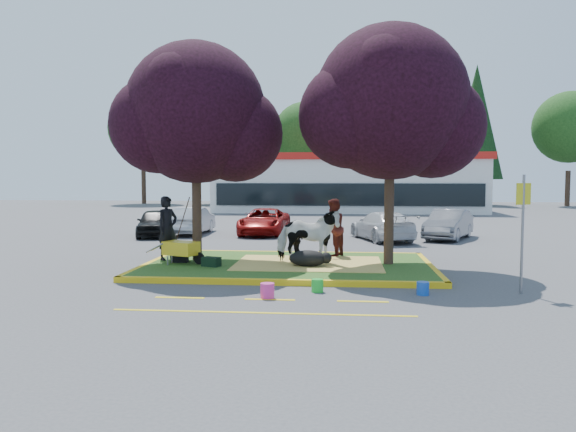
# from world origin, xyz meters

# --- Properties ---
(ground) EXTENTS (90.00, 90.00, 0.00)m
(ground) POSITION_xyz_m (0.00, 0.00, 0.00)
(ground) COLOR #424244
(ground) RESTS_ON ground
(median_island) EXTENTS (8.00, 5.00, 0.15)m
(median_island) POSITION_xyz_m (0.00, 0.00, 0.07)
(median_island) COLOR #224816
(median_island) RESTS_ON ground
(curb_near) EXTENTS (8.30, 0.16, 0.15)m
(curb_near) POSITION_xyz_m (0.00, -2.58, 0.07)
(curb_near) COLOR yellow
(curb_near) RESTS_ON ground
(curb_far) EXTENTS (8.30, 0.16, 0.15)m
(curb_far) POSITION_xyz_m (0.00, 2.58, 0.07)
(curb_far) COLOR yellow
(curb_far) RESTS_ON ground
(curb_left) EXTENTS (0.16, 5.30, 0.15)m
(curb_left) POSITION_xyz_m (-4.08, 0.00, 0.07)
(curb_left) COLOR yellow
(curb_left) RESTS_ON ground
(curb_right) EXTENTS (0.16, 5.30, 0.15)m
(curb_right) POSITION_xyz_m (4.08, 0.00, 0.07)
(curb_right) COLOR yellow
(curb_right) RESTS_ON ground
(straw_bedding) EXTENTS (4.20, 3.00, 0.01)m
(straw_bedding) POSITION_xyz_m (0.60, 0.00, 0.15)
(straw_bedding) COLOR #EBD460
(straw_bedding) RESTS_ON median_island
(tree_purple_left) EXTENTS (5.06, 4.20, 6.51)m
(tree_purple_left) POSITION_xyz_m (-2.78, 0.38, 4.36)
(tree_purple_left) COLOR black
(tree_purple_left) RESTS_ON median_island
(tree_purple_right) EXTENTS (5.30, 4.40, 6.82)m
(tree_purple_right) POSITION_xyz_m (2.92, 0.18, 4.56)
(tree_purple_right) COLOR black
(tree_purple_right) RESTS_ON median_island
(fire_lane_stripe_a) EXTENTS (1.10, 0.12, 0.01)m
(fire_lane_stripe_a) POSITION_xyz_m (-2.00, -4.20, 0.00)
(fire_lane_stripe_a) COLOR yellow
(fire_lane_stripe_a) RESTS_ON ground
(fire_lane_stripe_b) EXTENTS (1.10, 0.12, 0.01)m
(fire_lane_stripe_b) POSITION_xyz_m (0.00, -4.20, 0.00)
(fire_lane_stripe_b) COLOR yellow
(fire_lane_stripe_b) RESTS_ON ground
(fire_lane_stripe_c) EXTENTS (1.10, 0.12, 0.01)m
(fire_lane_stripe_c) POSITION_xyz_m (2.00, -4.20, 0.00)
(fire_lane_stripe_c) COLOR yellow
(fire_lane_stripe_c) RESTS_ON ground
(fire_lane_long) EXTENTS (6.00, 0.10, 0.01)m
(fire_lane_long) POSITION_xyz_m (0.00, -5.40, 0.00)
(fire_lane_long) COLOR yellow
(fire_lane_long) RESTS_ON ground
(retail_building) EXTENTS (20.40, 8.40, 4.40)m
(retail_building) POSITION_xyz_m (2.00, 27.98, 2.25)
(retail_building) COLOR silver
(retail_building) RESTS_ON ground
(treeline) EXTENTS (46.58, 7.80, 14.63)m
(treeline) POSITION_xyz_m (1.23, 37.61, 7.73)
(treeline) COLOR black
(treeline) RESTS_ON ground
(cow) EXTENTS (1.92, 0.95, 1.59)m
(cow) POSITION_xyz_m (0.58, 0.03, 0.94)
(cow) COLOR silver
(cow) RESTS_ON median_island
(calf) EXTENTS (1.21, 0.94, 0.46)m
(calf) POSITION_xyz_m (0.61, -0.56, 0.38)
(calf) COLOR black
(calf) RESTS_ON median_island
(handler) EXTENTS (0.77, 0.84, 1.92)m
(handler) POSITION_xyz_m (-3.70, 0.36, 1.11)
(handler) COLOR black
(handler) RESTS_ON median_island
(visitor_a) EXTENTS (0.99, 1.09, 1.82)m
(visitor_a) POSITION_xyz_m (1.28, 1.57, 1.06)
(visitor_a) COLOR #4D1A16
(visitor_a) RESTS_ON median_island
(visitor_b) EXTENTS (0.56, 0.76, 1.20)m
(visitor_b) POSITION_xyz_m (0.18, 0.76, 0.75)
(visitor_b) COLOR black
(visitor_b) RESTS_ON median_island
(wheelbarrow) EXTENTS (1.72, 0.90, 0.65)m
(wheelbarrow) POSITION_xyz_m (-3.04, -0.45, 0.60)
(wheelbarrow) COLOR black
(wheelbarrow) RESTS_ON median_island
(gear_bag_dark) EXTENTS (0.48, 0.26, 0.24)m
(gear_bag_dark) POSITION_xyz_m (-3.19, -0.12, 0.27)
(gear_bag_dark) COLOR black
(gear_bag_dark) RESTS_ON median_island
(gear_bag_green) EXTENTS (0.57, 0.46, 0.26)m
(gear_bag_green) POSITION_xyz_m (-2.09, -0.78, 0.28)
(gear_bag_green) COLOR black
(gear_bag_green) RESTS_ON median_island
(sign_post) EXTENTS (0.36, 0.17, 2.71)m
(sign_post) POSITION_xyz_m (5.62, -3.04, 1.69)
(sign_post) COLOR slate
(sign_post) RESTS_ON ground
(bucket_green) EXTENTS (0.33, 0.33, 0.30)m
(bucket_green) POSITION_xyz_m (0.99, -3.29, 0.15)
(bucket_green) COLOR green
(bucket_green) RESTS_ON ground
(bucket_pink) EXTENTS (0.36, 0.36, 0.33)m
(bucket_pink) POSITION_xyz_m (-0.07, -4.06, 0.17)
(bucket_pink) COLOR #E03191
(bucket_pink) RESTS_ON ground
(bucket_blue) EXTENTS (0.31, 0.31, 0.30)m
(bucket_blue) POSITION_xyz_m (3.37, -3.39, 0.15)
(bucket_blue) COLOR blue
(bucket_blue) RESTS_ON ground
(car_black) EXTENTS (2.27, 3.82, 1.22)m
(car_black) POSITION_xyz_m (-6.77, 8.22, 0.61)
(car_black) COLOR black
(car_black) RESTS_ON ground
(car_silver) EXTENTS (1.35, 3.78, 1.24)m
(car_silver) POSITION_xyz_m (-5.36, 9.32, 0.62)
(car_silver) COLOR #A5A9AD
(car_silver) RESTS_ON ground
(car_red) EXTENTS (2.12, 4.38, 1.20)m
(car_red) POSITION_xyz_m (-2.00, 9.49, 0.60)
(car_red) COLOR maroon
(car_red) RESTS_ON ground
(car_white) EXTENTS (2.89, 4.49, 1.21)m
(car_white) POSITION_xyz_m (3.25, 7.57, 0.61)
(car_white) COLOR silver
(car_white) RESTS_ON ground
(car_grey) EXTENTS (2.76, 4.03, 1.26)m
(car_grey) POSITION_xyz_m (6.10, 8.29, 0.63)
(car_grey) COLOR slate
(car_grey) RESTS_ON ground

